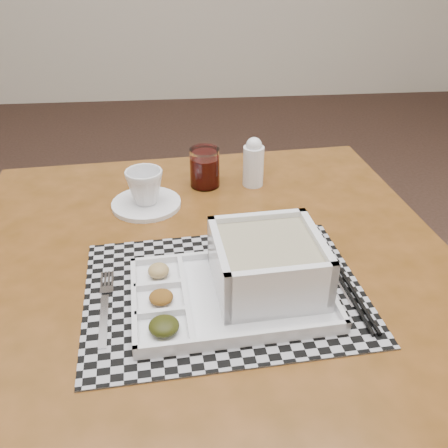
% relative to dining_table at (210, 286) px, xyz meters
% --- Properties ---
extents(floor, '(5.00, 5.00, 0.00)m').
position_rel_dining_table_xyz_m(floor, '(-0.27, 0.63, -0.61)').
color(floor, '#302018').
rests_on(floor, ground).
extents(dining_table, '(0.97, 0.97, 0.68)m').
position_rel_dining_table_xyz_m(dining_table, '(0.00, 0.00, 0.00)').
color(dining_table, '#4E300E').
rests_on(dining_table, ground).
extents(placemat, '(0.48, 0.38, 0.00)m').
position_rel_dining_table_xyz_m(placemat, '(0.02, -0.11, 0.07)').
color(placemat, '#9B9BA2').
rests_on(placemat, dining_table).
extents(serving_tray, '(0.34, 0.24, 0.10)m').
position_rel_dining_table_xyz_m(serving_tray, '(0.07, -0.11, 0.11)').
color(serving_tray, white).
rests_on(serving_tray, placemat).
extents(fork, '(0.03, 0.19, 0.00)m').
position_rel_dining_table_xyz_m(fork, '(-0.17, -0.13, 0.07)').
color(fork, silver).
rests_on(fork, placemat).
extents(spoon, '(0.04, 0.18, 0.01)m').
position_rel_dining_table_xyz_m(spoon, '(0.21, -0.03, 0.08)').
color(spoon, silver).
rests_on(spoon, placemat).
extents(chopsticks, '(0.03, 0.24, 0.01)m').
position_rel_dining_table_xyz_m(chopsticks, '(0.22, -0.12, 0.08)').
color(chopsticks, black).
rests_on(chopsticks, placemat).
extents(saucer, '(0.15, 0.15, 0.01)m').
position_rel_dining_table_xyz_m(saucer, '(-0.12, 0.20, 0.08)').
color(saucer, white).
rests_on(saucer, dining_table).
extents(cup, '(0.08, 0.08, 0.07)m').
position_rel_dining_table_xyz_m(cup, '(-0.12, 0.20, 0.12)').
color(cup, white).
rests_on(cup, saucer).
extents(juice_glass, '(0.07, 0.07, 0.09)m').
position_rel_dining_table_xyz_m(juice_glass, '(0.01, 0.29, 0.11)').
color(juice_glass, white).
rests_on(juice_glass, dining_table).
extents(creamer_bottle, '(0.05, 0.05, 0.12)m').
position_rel_dining_table_xyz_m(creamer_bottle, '(0.12, 0.28, 0.13)').
color(creamer_bottle, white).
rests_on(creamer_bottle, dining_table).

